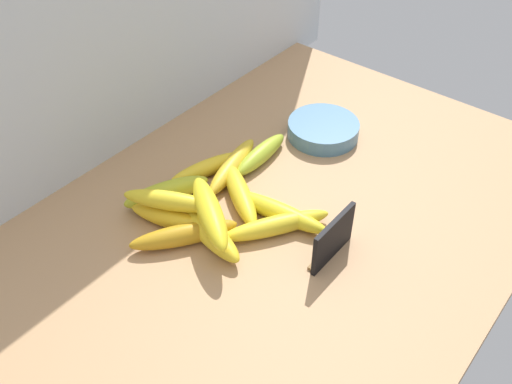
% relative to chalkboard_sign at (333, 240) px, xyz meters
% --- Properties ---
extents(counter_top, '(1.10, 0.76, 0.03)m').
position_rel_chalkboard_sign_xyz_m(counter_top, '(0.04, 0.11, -0.05)').
color(counter_top, tan).
rests_on(counter_top, ground).
extents(chalkboard_sign, '(0.11, 0.02, 0.08)m').
position_rel_chalkboard_sign_xyz_m(chalkboard_sign, '(0.00, 0.00, 0.00)').
color(chalkboard_sign, black).
rests_on(chalkboard_sign, counter_top).
extents(fruit_bowl, '(0.15, 0.15, 0.03)m').
position_rel_chalkboard_sign_xyz_m(fruit_bowl, '(0.28, 0.20, -0.02)').
color(fruit_bowl, teal).
rests_on(fruit_bowl, counter_top).
extents(banana_0, '(0.16, 0.04, 0.03)m').
position_rel_chalkboard_sign_xyz_m(banana_0, '(0.12, 0.25, -0.02)').
color(banana_0, '#A1B52C').
rests_on(banana_0, counter_top).
extents(banana_1, '(0.16, 0.10, 0.04)m').
position_rel_chalkboard_sign_xyz_m(banana_1, '(-0.07, 0.31, -0.02)').
color(banana_1, gold).
rests_on(banana_1, counter_top).
extents(banana_2, '(0.09, 0.18, 0.04)m').
position_rel_chalkboard_sign_xyz_m(banana_2, '(-0.12, 0.25, -0.02)').
color(banana_2, yellow).
rests_on(banana_2, counter_top).
extents(banana_3, '(0.08, 0.17, 0.04)m').
position_rel_chalkboard_sign_xyz_m(banana_3, '(-0.10, 0.18, -0.02)').
color(banana_3, yellow).
rests_on(banana_3, counter_top).
extents(banana_4, '(0.19, 0.08, 0.03)m').
position_rel_chalkboard_sign_xyz_m(banana_4, '(0.06, 0.27, -0.02)').
color(banana_4, gold).
rests_on(banana_4, counter_top).
extents(banana_5, '(0.13, 0.17, 0.04)m').
position_rel_chalkboard_sign_xyz_m(banana_5, '(0.01, 0.21, -0.02)').
color(banana_5, yellow).
rests_on(banana_5, counter_top).
extents(banana_6, '(0.18, 0.14, 0.04)m').
position_rel_chalkboard_sign_xyz_m(banana_6, '(-0.13, 0.21, -0.02)').
color(banana_6, '#BC8919').
rests_on(banana_6, counter_top).
extents(banana_7, '(0.19, 0.14, 0.03)m').
position_rel_chalkboard_sign_xyz_m(banana_7, '(-0.02, 0.10, -0.02)').
color(banana_7, yellow).
rests_on(banana_7, counter_top).
extents(banana_8, '(0.06, 0.20, 0.04)m').
position_rel_chalkboard_sign_xyz_m(banana_8, '(0.01, 0.12, -0.02)').
color(banana_8, yellow).
rests_on(banana_8, counter_top).
extents(banana_9, '(0.16, 0.08, 0.03)m').
position_rel_chalkboard_sign_xyz_m(banana_9, '(0.03, 0.31, -0.02)').
color(banana_9, yellow).
rests_on(banana_9, counter_top).
extents(banana_10, '(0.13, 0.17, 0.04)m').
position_rel_chalkboard_sign_xyz_m(banana_10, '(-0.10, 0.18, 0.02)').
color(banana_10, yellow).
rests_on(banana_10, banana_3).
extents(banana_11, '(0.11, 0.16, 0.03)m').
position_rel_chalkboard_sign_xyz_m(banana_11, '(-0.11, 0.26, 0.02)').
color(banana_11, yellow).
rests_on(banana_11, banana_2).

